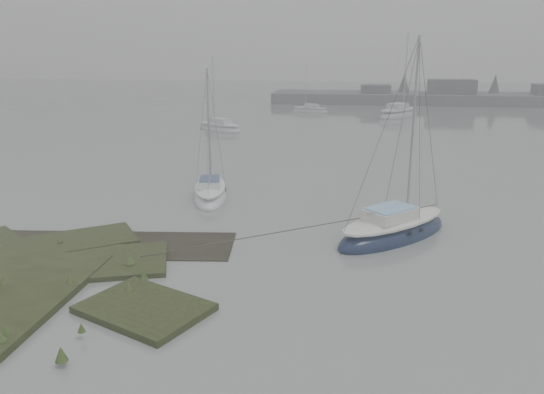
{
  "coord_description": "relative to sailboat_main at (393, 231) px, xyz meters",
  "views": [
    {
      "loc": [
        6.06,
        -13.74,
        7.37
      ],
      "look_at": [
        3.36,
        5.81,
        1.8
      ],
      "focal_mm": 35.0,
      "sensor_mm": 36.0,
      "label": 1
    }
  ],
  "objects": [
    {
      "name": "sailboat_far_c",
      "position": [
        -6.27,
        42.58,
        -0.07
      ],
      "size": [
        4.67,
        2.56,
        6.27
      ],
      "rotation": [
        0.0,
        0.0,
        1.31
      ],
      "color": "#A6AAB0",
      "rests_on": "ground"
    },
    {
      "name": "ground",
      "position": [
        -8.15,
        23.12,
        -0.26
      ],
      "size": [
        160.0,
        160.0,
        0.0
      ],
      "primitive_type": "plane",
      "color": "slate",
      "rests_on": "ground"
    },
    {
      "name": "far_shoreline",
      "position": [
        18.7,
        55.02,
        0.59
      ],
      "size": [
        60.0,
        8.0,
        4.15
      ],
      "color": "#4C4F51",
      "rests_on": "ground"
    },
    {
      "name": "sailboat_main",
      "position": [
        0.0,
        0.0,
        0.0
      ],
      "size": [
        5.59,
        5.66,
        8.45
      ],
      "rotation": [
        0.0,
        0.0,
        -0.77
      ],
      "color": "#0F1A34",
      "rests_on": "ground"
    },
    {
      "name": "sailboat_far_a",
      "position": [
        -13.55,
        26.99,
        -0.04
      ],
      "size": [
        5.26,
        4.17,
        7.26
      ],
      "rotation": [
        0.0,
        0.0,
        1.01
      ],
      "color": "silver",
      "rests_on": "ground"
    },
    {
      "name": "sailboat_far_b",
      "position": [
        3.74,
        39.6,
        0.04
      ],
      "size": [
        5.91,
        6.9,
        9.74
      ],
      "rotation": [
        0.0,
        0.0,
        -0.63
      ],
      "color": "#9EA3A7",
      "rests_on": "ground"
    },
    {
      "name": "sailboat_white",
      "position": [
        -8.75,
        4.7,
        -0.05
      ],
      "size": [
        2.6,
        5.14,
        6.93
      ],
      "rotation": [
        0.0,
        0.0,
        0.21
      ],
      "color": "silver",
      "rests_on": "ground"
    }
  ]
}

